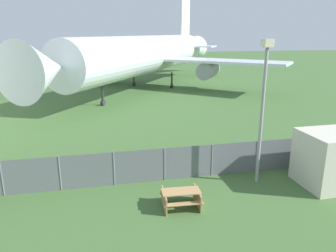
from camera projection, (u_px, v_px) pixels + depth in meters
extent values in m
cylinder|color=slate|center=(2.00, 179.00, 15.00)|extent=(0.07, 0.07, 1.74)
cylinder|color=slate|center=(60.00, 173.00, 15.54)|extent=(0.07, 0.07, 1.74)
cylinder|color=slate|center=(114.00, 169.00, 16.08)|extent=(0.07, 0.07, 1.74)
cylinder|color=slate|center=(164.00, 164.00, 16.62)|extent=(0.07, 0.07, 1.74)
cylinder|color=slate|center=(212.00, 160.00, 17.16)|extent=(0.07, 0.07, 1.74)
cylinder|color=slate|center=(256.00, 156.00, 17.70)|extent=(0.07, 0.07, 1.74)
cylinder|color=slate|center=(298.00, 153.00, 18.24)|extent=(0.07, 0.07, 1.74)
cube|color=slate|center=(212.00, 160.00, 17.16)|extent=(56.00, 0.01, 1.74)
cylinder|color=white|center=(147.00, 54.00, 42.75)|extent=(22.98, 31.08, 4.78)
cone|color=white|center=(42.00, 70.00, 25.27)|extent=(6.63, 6.63, 4.78)
cone|color=white|center=(192.00, 48.00, 60.77)|extent=(6.90, 7.36, 4.30)
cube|color=white|center=(226.00, 61.00, 41.01)|extent=(14.66, 13.82, 0.30)
cylinder|color=#939399|center=(208.00, 70.00, 42.53)|extent=(4.18, 4.77, 2.15)
cube|color=white|center=(89.00, 57.00, 47.96)|extent=(15.94, 11.00, 0.30)
cylinder|color=#939399|center=(105.00, 66.00, 47.89)|extent=(4.18, 4.77, 2.15)
cube|color=white|center=(185.00, 13.00, 55.37)|extent=(2.59, 3.71, 7.17)
cube|color=white|center=(184.00, 46.00, 56.67)|extent=(10.86, 9.02, 0.20)
cylinder|color=#2D2D33|center=(103.00, 95.00, 33.74)|extent=(0.24, 0.24, 2.14)
cylinder|color=#2D2D33|center=(103.00, 103.00, 33.95)|extent=(0.56, 0.63, 0.56)
cylinder|color=#2D2D33|center=(172.00, 80.00, 44.25)|extent=(0.24, 0.24, 2.14)
cylinder|color=#2D2D33|center=(172.00, 86.00, 44.47)|extent=(0.56, 0.63, 0.56)
cylinder|color=#2D2D33|center=(134.00, 78.00, 46.23)|extent=(0.24, 0.24, 2.14)
cylinder|color=#2D2D33|center=(134.00, 84.00, 46.45)|extent=(0.56, 0.63, 0.56)
cube|color=tan|center=(181.00, 191.00, 14.08)|extent=(1.71, 0.87, 0.04)
cube|color=tan|center=(179.00, 191.00, 14.70)|extent=(1.68, 0.39, 0.04)
cube|color=tan|center=(184.00, 204.00, 13.63)|extent=(1.68, 0.39, 0.04)
cube|color=tan|center=(197.00, 198.00, 14.29)|extent=(0.15, 1.40, 0.74)
cube|color=tan|center=(164.00, 200.00, 14.07)|extent=(0.15, 1.40, 0.74)
cylinder|color=#99999E|center=(261.00, 118.00, 15.72)|extent=(0.16, 0.16, 6.68)
cube|color=beige|center=(268.00, 43.00, 14.75)|extent=(0.44, 0.44, 0.36)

